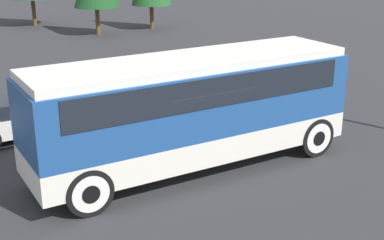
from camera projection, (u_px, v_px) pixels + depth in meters
ground_plane at (192, 168)px, 15.17m from camera, size 120.00×120.00×0.00m
tour_bus at (195, 102)px, 14.58m from camera, size 9.13×2.51×3.18m
parked_car_near at (37, 114)px, 17.51m from camera, size 4.45×1.80×1.33m
parked_car_mid at (229, 82)px, 21.24m from camera, size 4.00×1.80×1.42m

